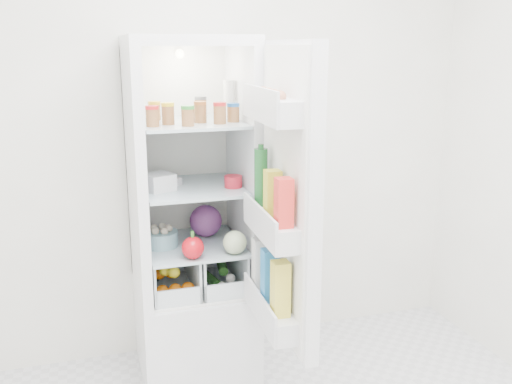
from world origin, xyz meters
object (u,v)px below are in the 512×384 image
object	(u,v)px
red_cabbage	(206,221)
mushroom_bowl	(161,239)
refrigerator	(192,254)
fridge_door	(284,204)

from	to	relation	value
red_cabbage	mushroom_bowl	world-z (taller)	red_cabbage
refrigerator	red_cabbage	bearing A→B (deg)	21.66
mushroom_bowl	fridge_door	xyz separation A→B (m)	(0.46, -0.58, 0.31)
refrigerator	fridge_door	xyz separation A→B (m)	(0.29, -0.64, 0.43)
refrigerator	mushroom_bowl	xyz separation A→B (m)	(-0.17, -0.05, 0.12)
refrigerator	mushroom_bowl	distance (m)	0.21
red_cabbage	fridge_door	distance (m)	0.75
refrigerator	red_cabbage	world-z (taller)	refrigerator
refrigerator	red_cabbage	distance (m)	0.19
red_cabbage	fridge_door	bearing A→B (deg)	-73.25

